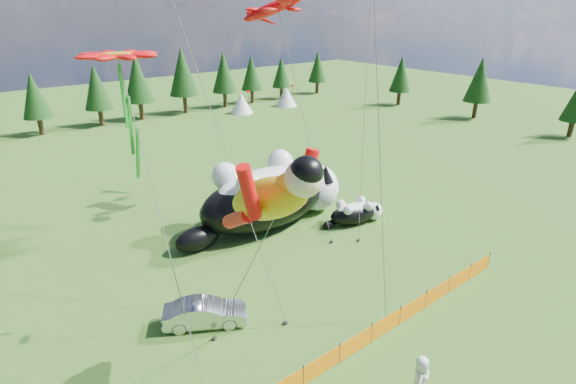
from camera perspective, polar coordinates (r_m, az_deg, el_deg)
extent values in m
plane|color=#14390A|center=(22.77, 2.85, -15.72)|extent=(160.00, 160.00, 0.00)
cylinder|color=#262626|center=(19.23, 1.95, -22.26)|extent=(0.06, 0.06, 1.10)
cylinder|color=#262626|center=(20.24, 6.54, -19.65)|extent=(0.06, 0.06, 1.10)
cylinder|color=#262626|center=(21.38, 10.54, -17.21)|extent=(0.06, 0.06, 1.10)
cylinder|color=#262626|center=(22.65, 14.03, -14.96)|extent=(0.06, 0.06, 1.10)
cylinder|color=#262626|center=(24.01, 17.07, -12.92)|extent=(0.06, 0.06, 1.10)
cylinder|color=#262626|center=(25.46, 19.73, -11.07)|extent=(0.06, 0.06, 1.10)
cylinder|color=#262626|center=(26.98, 22.07, -9.41)|extent=(0.06, 0.06, 1.10)
cylinder|color=#262626|center=(28.56, 24.14, -7.91)|extent=(0.06, 0.06, 1.10)
cube|color=orange|center=(19.75, 4.32, -21.04)|extent=(2.00, 0.04, 0.90)
cube|color=orange|center=(20.83, 8.60, -18.51)|extent=(2.00, 0.04, 0.90)
cube|color=orange|center=(22.03, 12.33, -16.16)|extent=(2.00, 0.04, 0.90)
cube|color=orange|center=(23.35, 15.59, -14.01)|extent=(2.00, 0.04, 0.90)
cube|color=orange|center=(24.76, 18.43, -12.07)|extent=(2.00, 0.04, 0.90)
cube|color=orange|center=(26.24, 20.92, -10.31)|extent=(2.00, 0.04, 0.90)
cube|color=orange|center=(27.79, 23.12, -8.73)|extent=(2.00, 0.04, 0.90)
ellipsoid|color=black|center=(30.36, -2.92, -1.02)|extent=(9.73, 4.56, 3.89)
ellipsoid|color=white|center=(29.99, -2.95, 0.68)|extent=(7.35, 3.25, 2.38)
sphere|color=white|center=(33.07, 3.47, 0.60)|extent=(3.46, 3.46, 3.46)
sphere|color=#E35873|center=(34.01, 5.32, 1.18)|extent=(0.48, 0.48, 0.48)
ellipsoid|color=black|center=(28.50, -11.39, -5.81)|extent=(3.03, 1.52, 1.51)
cone|color=black|center=(31.87, 4.77, 2.36)|extent=(1.21, 1.21, 1.21)
cone|color=black|center=(33.31, 2.34, 3.33)|extent=(1.21, 1.21, 1.21)
sphere|color=white|center=(32.07, -1.00, 3.84)|extent=(1.81, 1.81, 1.81)
sphere|color=white|center=(30.02, 2.27, 2.48)|extent=(1.81, 1.81, 1.81)
sphere|color=white|center=(29.69, -7.96, 2.04)|extent=(1.81, 1.81, 1.81)
sphere|color=white|center=(27.46, -4.93, 0.44)|extent=(1.81, 1.81, 1.81)
ellipsoid|color=black|center=(31.53, 8.33, -2.78)|extent=(3.84, 2.52, 1.41)
ellipsoid|color=white|center=(31.39, 8.37, -2.20)|extent=(2.88, 1.84, 0.86)
sphere|color=white|center=(32.40, 10.82, -2.39)|extent=(1.25, 1.25, 1.25)
sphere|color=#E35873|center=(32.68, 11.60, -2.23)|extent=(0.18, 0.18, 0.18)
ellipsoid|color=black|center=(30.86, 5.28, -4.11)|extent=(1.20, 0.82, 0.55)
cone|color=black|center=(31.91, 11.25, -1.84)|extent=(0.44, 0.44, 0.44)
cone|color=black|center=(32.47, 10.52, -1.33)|extent=(0.44, 0.44, 0.44)
sphere|color=white|center=(32.08, 9.25, -1.08)|extent=(0.66, 0.66, 0.66)
sphere|color=white|center=(31.30, 10.23, -1.77)|extent=(0.66, 0.66, 0.66)
sphere|color=white|center=(31.28, 6.69, -1.56)|extent=(0.66, 0.66, 0.66)
sphere|color=white|center=(30.49, 7.63, -2.28)|extent=(0.66, 0.66, 0.66)
imported|color=silver|center=(22.36, -10.50, -14.87)|extent=(4.07, 3.14, 1.29)
imported|color=white|center=(19.16, 16.47, -21.77)|extent=(1.15, 1.01, 1.98)
cylinder|color=#595959|center=(17.94, -6.54, -10.98)|extent=(0.03, 0.03, 9.09)
cube|color=#262626|center=(21.78, -9.32, -17.85)|extent=(0.15, 0.15, 0.16)
cylinder|color=#595959|center=(29.48, 1.86, 8.77)|extent=(0.03, 0.03, 15.72)
cube|color=#262626|center=(29.11, 5.55, -6.31)|extent=(0.15, 0.15, 0.16)
cylinder|color=#595959|center=(16.56, -15.12, -6.36)|extent=(0.03, 0.03, 13.89)
cube|color=#1C9B22|center=(18.21, -19.67, 7.72)|extent=(0.21, 0.21, 4.64)
cylinder|color=#595959|center=(20.72, -8.04, 5.47)|extent=(0.03, 0.03, 17.37)
cube|color=#262626|center=(22.35, -0.31, -16.27)|extent=(0.15, 0.15, 0.16)
cylinder|color=#595959|center=(29.06, 9.92, 14.51)|extent=(0.03, 0.03, 20.83)
cube|color=#262626|center=(29.51, 8.91, -6.06)|extent=(0.15, 0.15, 0.16)
cylinder|color=#595959|center=(18.78, 11.60, 4.19)|extent=(0.03, 0.03, 16.45)
cube|color=#262626|center=(22.94, 12.30, -15.70)|extent=(0.15, 0.15, 0.16)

